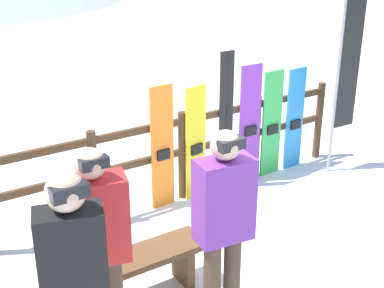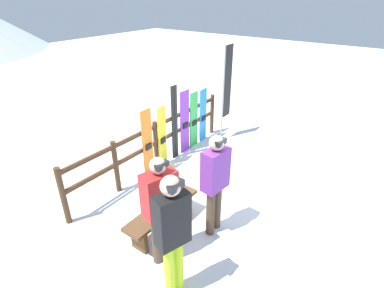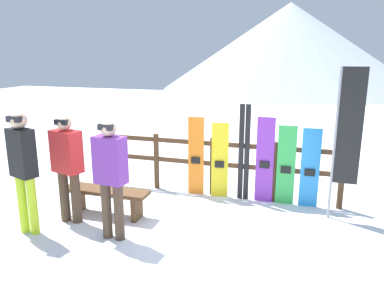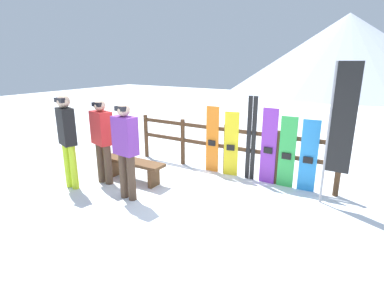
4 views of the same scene
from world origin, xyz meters
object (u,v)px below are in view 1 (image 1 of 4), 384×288
object	(u,v)px
person_red	(96,240)
snowboard_green	(272,124)
person_black	(75,283)
snowboard_purple	(250,125)
snowboard_orange	(162,148)
bench	(130,269)
snowboard_blue	(295,119)
snowboard_yellow	(196,143)
person_purple	(224,219)
ski_pair_black	(226,122)
rental_flag	(346,68)

from	to	relation	value
person_red	snowboard_green	xyz separation A→B (m)	(3.16, 1.72, -0.28)
person_black	snowboard_purple	world-z (taller)	person_black
snowboard_green	snowboard_orange	bearing A→B (deg)	180.00
bench	snowboard_blue	world-z (taller)	snowboard_blue
snowboard_yellow	snowboard_blue	world-z (taller)	snowboard_yellow
person_black	snowboard_yellow	size ratio (longest dim) A/B	1.30
snowboard_purple	snowboard_green	xyz separation A→B (m)	(0.37, -0.00, -0.06)
person_red	snowboard_blue	bearing A→B (deg)	25.85
snowboard_blue	person_black	bearing A→B (deg)	-150.24
bench	snowboard_yellow	bearing A→B (deg)	40.89
person_purple	ski_pair_black	bearing A→B (deg)	53.26
snowboard_purple	person_purple	bearing A→B (deg)	-132.94
snowboard_orange	rental_flag	bearing A→B (deg)	-8.44
person_purple	rental_flag	distance (m)	3.54
person_purple	person_red	size ratio (longest dim) A/B	1.02
person_red	ski_pair_black	distance (m)	2.98
snowboard_yellow	snowboard_green	size ratio (longest dim) A/B	0.99
snowboard_purple	person_black	bearing A→B (deg)	-144.62
snowboard_purple	snowboard_green	bearing A→B (deg)	-0.02
snowboard_green	snowboard_blue	distance (m)	0.40
person_black	snowboard_blue	distance (m)	4.53
bench	snowboard_orange	bearing A→B (deg)	50.62
person_purple	ski_pair_black	distance (m)	2.53
person_purple	snowboard_blue	size ratio (longest dim) A/B	1.25
ski_pair_black	snowboard_yellow	bearing A→B (deg)	-179.54
bench	rental_flag	bearing A→B (deg)	15.37
snowboard_green	snowboard_blue	xyz separation A→B (m)	(0.40, -0.00, -0.01)
person_purple	snowboard_yellow	world-z (taller)	person_purple
person_black	person_purple	size ratio (longest dim) A/B	1.05
ski_pair_black	snowboard_blue	bearing A→B (deg)	-0.18
bench	snowboard_yellow	world-z (taller)	snowboard_yellow
person_purple	person_red	xyz separation A→B (m)	(-0.91, 0.30, -0.03)
bench	person_black	xyz separation A→B (m)	(-0.78, -0.88, 0.74)
bench	snowboard_green	xyz separation A→B (m)	(2.74, 1.35, 0.36)
person_purple	snowboard_green	world-z (taller)	person_purple
ski_pair_black	rental_flag	distance (m)	1.72
snowboard_yellow	person_purple	bearing A→B (deg)	-118.03
person_black	snowboard_blue	xyz separation A→B (m)	(3.92, 2.24, -0.39)
person_purple	snowboard_green	distance (m)	3.04
person_black	snowboard_orange	world-z (taller)	person_black
person_black	snowboard_purple	bearing A→B (deg)	35.38
person_red	snowboard_yellow	bearing A→B (deg)	40.91
snowboard_blue	rental_flag	size ratio (longest dim) A/B	0.57
rental_flag	bench	bearing A→B (deg)	-164.63
person_red	ski_pair_black	world-z (taller)	ski_pair_black
snowboard_orange	snowboard_green	xyz separation A→B (m)	(1.62, -0.00, -0.03)
snowboard_yellow	bench	bearing A→B (deg)	-139.11
person_red	rental_flag	xyz separation A→B (m)	(4.02, 1.36, 0.43)
ski_pair_black	rental_flag	size ratio (longest dim) A/B	0.72
bench	snowboard_green	world-z (taller)	snowboard_green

